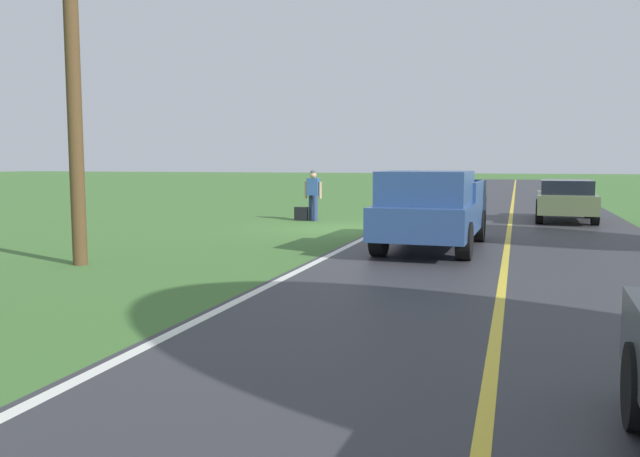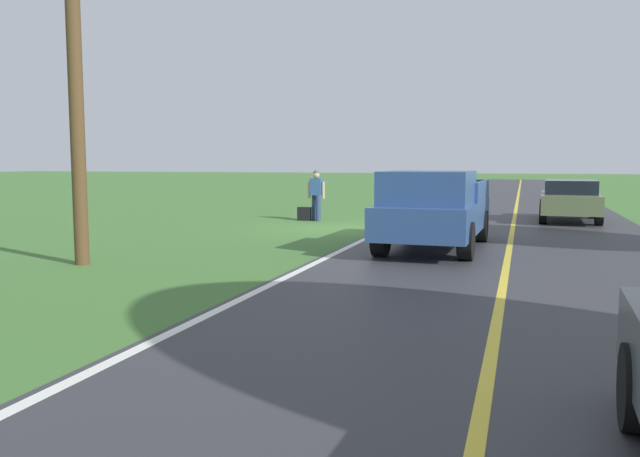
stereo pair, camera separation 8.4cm
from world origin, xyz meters
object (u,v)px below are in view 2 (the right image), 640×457
hitchhiker_walking (317,192)px  suitcase_carried (304,214)px  pickup_truck_passing (434,208)px  sedan_near_oncoming (570,199)px  utility_pole_roadside (75,66)px

hitchhiker_walking → suitcase_carried: hitchhiker_walking is taller
hitchhiker_walking → pickup_truck_passing: (-4.84, 6.24, -0.01)m
pickup_truck_passing → suitcase_carried: bearing=-49.5°
pickup_truck_passing → sedan_near_oncoming: size_ratio=1.23×
hitchhiker_walking → suitcase_carried: 0.86m
hitchhiker_walking → utility_pole_roadside: size_ratio=0.23×
hitchhiker_walking → pickup_truck_passing: pickup_truck_passing is taller
hitchhiker_walking → suitcase_carried: bearing=9.5°
suitcase_carried → pickup_truck_passing: 8.14m
sedan_near_oncoming → utility_pole_roadside: size_ratio=0.58×
hitchhiker_walking → sedan_near_oncoming: hitchhiker_walking is taller
pickup_truck_passing → sedan_near_oncoming: (-3.47, -8.69, -0.21)m
hitchhiker_walking → suitcase_carried: size_ratio=3.72×
hitchhiker_walking → sedan_near_oncoming: 8.67m
pickup_truck_passing → utility_pole_roadside: utility_pole_roadside is taller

